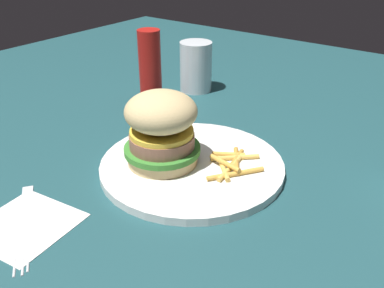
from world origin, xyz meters
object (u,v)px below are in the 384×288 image
(drink_glass, at_px, (196,68))
(sandwich, at_px, (162,128))
(plate, at_px, (192,165))
(fork, at_px, (25,224))
(ketchup_bottle, at_px, (150,67))
(napkin, at_px, (25,225))
(fries_pile, at_px, (232,163))

(drink_glass, bearing_deg, sandwich, -62.13)
(plate, relative_size, fork, 1.82)
(drink_glass, xyz_separation_m, ketchup_bottle, (-0.03, -0.11, 0.02))
(plate, height_order, napkin, plate)
(fork, bearing_deg, plate, 70.10)
(fries_pile, xyz_separation_m, drink_glass, (-0.25, 0.25, 0.03))
(fries_pile, xyz_separation_m, napkin, (-0.14, -0.25, -0.02))
(fork, relative_size, drink_glass, 1.43)
(napkin, relative_size, fork, 0.74)
(drink_glass, height_order, ketchup_bottle, ketchup_bottle)
(sandwich, relative_size, drink_glass, 1.06)
(fries_pile, distance_m, drink_glass, 0.35)
(fork, xyz_separation_m, drink_glass, (-0.11, 0.50, 0.05))
(sandwich, bearing_deg, drink_glass, 117.87)
(plate, bearing_deg, fries_pile, 25.66)
(plate, bearing_deg, sandwich, -145.36)
(plate, distance_m, napkin, 0.24)
(napkin, distance_m, drink_glass, 0.51)
(napkin, relative_size, drink_glass, 1.05)
(fork, bearing_deg, sandwich, 77.03)
(fries_pile, xyz_separation_m, fork, (-0.14, -0.25, -0.01))
(fries_pile, relative_size, ketchup_bottle, 0.70)
(plate, xyz_separation_m, napkin, (-0.08, -0.23, -0.01))
(fork, height_order, drink_glass, drink_glass)
(napkin, distance_m, ketchup_bottle, 0.42)
(sandwich, relative_size, fork, 0.75)
(fries_pile, height_order, napkin, fries_pile)
(sandwich, bearing_deg, fries_pile, 29.47)
(plate, xyz_separation_m, sandwich, (-0.04, -0.02, 0.06))
(fries_pile, relative_size, drink_glass, 0.98)
(fork, relative_size, ketchup_bottle, 1.02)
(ketchup_bottle, bearing_deg, fork, -70.05)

